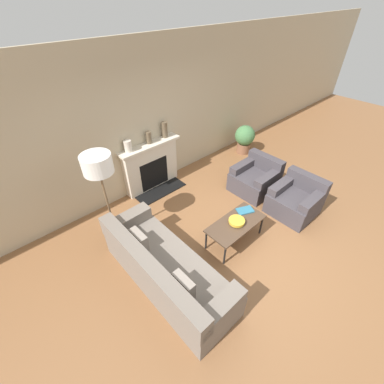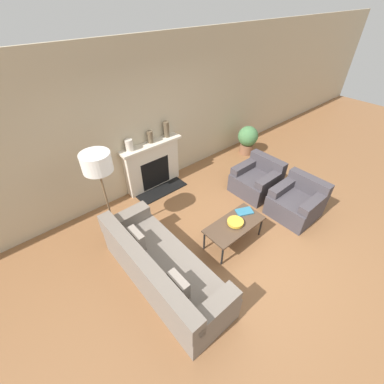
{
  "view_description": "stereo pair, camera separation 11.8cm",
  "coord_description": "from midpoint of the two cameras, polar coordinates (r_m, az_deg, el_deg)",
  "views": [
    {
      "loc": [
        -2.62,
        -1.54,
        3.46
      ],
      "look_at": [
        -0.08,
        1.24,
        0.45
      ],
      "focal_mm": 24.0,
      "sensor_mm": 36.0,
      "label": 1
    },
    {
      "loc": [
        -2.53,
        -1.61,
        3.46
      ],
      "look_at": [
        -0.08,
        1.24,
        0.45
      ],
      "focal_mm": 24.0,
      "sensor_mm": 36.0,
      "label": 2
    }
  ],
  "objects": [
    {
      "name": "mantel_vase_left",
      "position": [
        5.0,
        -14.73,
        9.85
      ],
      "size": [
        0.15,
        0.15,
        0.22
      ],
      "color": "beige",
      "rests_on": "fireplace"
    },
    {
      "name": "mantel_vase_center_right",
      "position": [
        5.38,
        -6.74,
        13.58
      ],
      "size": [
        0.11,
        0.11,
        0.32
      ],
      "color": "brown",
      "rests_on": "fireplace"
    },
    {
      "name": "coffee_table",
      "position": [
        4.32,
        8.92,
        -7.12
      ],
      "size": [
        1.04,
        0.49,
        0.43
      ],
      "color": "#4C3828",
      "rests_on": "ground_plane"
    },
    {
      "name": "armchair_near",
      "position": [
        5.27,
        21.46,
        -1.63
      ],
      "size": [
        0.83,
        0.81,
        0.72
      ],
      "rotation": [
        0.0,
        0.0,
        -1.57
      ],
      "color": "#423D42",
      "rests_on": "ground_plane"
    },
    {
      "name": "wall_back",
      "position": [
        5.26,
        -10.03,
        15.59
      ],
      "size": [
        18.0,
        0.06,
        2.9
      ],
      "color": "#BCAD8E",
      "rests_on": "ground_plane"
    },
    {
      "name": "mantel_vase_center_left",
      "position": [
        5.2,
        -10.25,
        11.8
      ],
      "size": [
        0.1,
        0.1,
        0.24
      ],
      "color": "brown",
      "rests_on": "fireplace"
    },
    {
      "name": "ground_plane",
      "position": [
        4.59,
        10.67,
        -11.17
      ],
      "size": [
        18.0,
        18.0,
        0.0
      ],
      "primitive_type": "plane",
      "color": "brown"
    },
    {
      "name": "bowl",
      "position": [
        4.27,
        9.12,
        -6.42
      ],
      "size": [
        0.27,
        0.27,
        0.07
      ],
      "color": "gold",
      "rests_on": "coffee_table"
    },
    {
      "name": "floor_lamp",
      "position": [
        3.98,
        -20.82,
        4.5
      ],
      "size": [
        0.44,
        0.44,
        1.64
      ],
      "color": "brown",
      "rests_on": "ground_plane"
    },
    {
      "name": "couch",
      "position": [
        3.85,
        -6.91,
        -16.75
      ],
      "size": [
        0.82,
        2.2,
        0.78
      ],
      "rotation": [
        0.0,
        0.0,
        1.57
      ],
      "color": "slate",
      "rests_on": "ground_plane"
    },
    {
      "name": "fireplace",
      "position": [
        5.5,
        -9.58,
        5.6
      ],
      "size": [
        1.34,
        0.59,
        1.04
      ],
      "color": "beige",
      "rests_on": "ground_plane"
    },
    {
      "name": "potted_plant",
      "position": [
        6.89,
        11.13,
        11.75
      ],
      "size": [
        0.51,
        0.51,
        0.74
      ],
      "color": "brown",
      "rests_on": "ground_plane"
    },
    {
      "name": "armchair_far",
      "position": [
        5.6,
        13.34,
        2.9
      ],
      "size": [
        0.83,
        0.81,
        0.72
      ],
      "rotation": [
        0.0,
        0.0,
        -1.57
      ],
      "color": "#423D42",
      "rests_on": "ground_plane"
    },
    {
      "name": "book",
      "position": [
        4.53,
        10.97,
        -4.04
      ],
      "size": [
        0.33,
        0.28,
        0.02
      ],
      "rotation": [
        0.0,
        0.0,
        -0.42
      ],
      "color": "teal",
      "rests_on": "coffee_table"
    }
  ]
}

